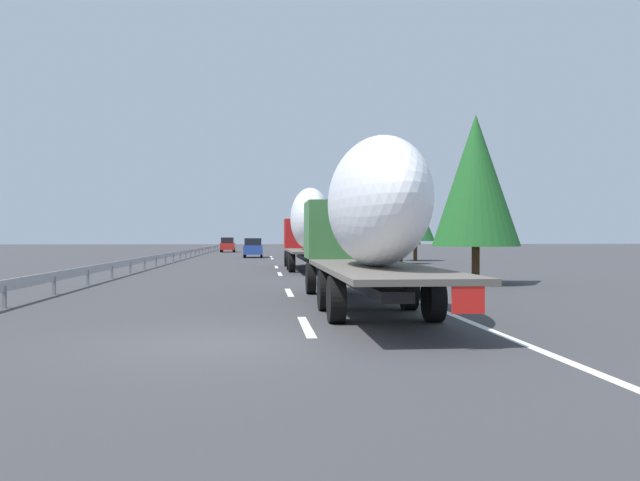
# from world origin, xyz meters

# --- Properties ---
(ground_plane) EXTENTS (260.00, 260.00, 0.00)m
(ground_plane) POSITION_xyz_m (40.00, 0.00, 0.00)
(ground_plane) COLOR #38383A
(lane_stripe_0) EXTENTS (3.20, 0.20, 0.01)m
(lane_stripe_0) POSITION_xyz_m (2.00, -1.80, 0.00)
(lane_stripe_0) COLOR white
(lane_stripe_0) RESTS_ON ground_plane
(lane_stripe_1) EXTENTS (3.20, 0.20, 0.01)m
(lane_stripe_1) POSITION_xyz_m (10.38, -1.80, 0.00)
(lane_stripe_1) COLOR white
(lane_stripe_1) RESTS_ON ground_plane
(lane_stripe_2) EXTENTS (3.20, 0.20, 0.01)m
(lane_stripe_2) POSITION_xyz_m (21.48, -1.80, 0.00)
(lane_stripe_2) COLOR white
(lane_stripe_2) RESTS_ON ground_plane
(lane_stripe_3) EXTENTS (3.20, 0.20, 0.01)m
(lane_stripe_3) POSITION_xyz_m (29.20, -1.80, 0.00)
(lane_stripe_3) COLOR white
(lane_stripe_3) RESTS_ON ground_plane
(lane_stripe_4) EXTENTS (3.20, 0.20, 0.01)m
(lane_stripe_4) POSITION_xyz_m (45.48, -1.80, 0.00)
(lane_stripe_4) COLOR white
(lane_stripe_4) RESTS_ON ground_plane
(lane_stripe_5) EXTENTS (3.20, 0.20, 0.01)m
(lane_stripe_5) POSITION_xyz_m (51.27, -1.80, 0.00)
(lane_stripe_5) COLOR white
(lane_stripe_5) RESTS_ON ground_plane
(edge_line_right) EXTENTS (110.00, 0.20, 0.01)m
(edge_line_right) POSITION_xyz_m (45.00, -5.50, 0.00)
(edge_line_right) COLOR white
(edge_line_right) RESTS_ON ground_plane
(truck_lead) EXTENTS (13.27, 2.55, 4.71)m
(truck_lead) POSITION_xyz_m (25.66, -3.60, 2.61)
(truck_lead) COLOR #B21919
(truck_lead) RESTS_ON ground_plane
(truck_trailing) EXTENTS (13.48, 2.55, 4.28)m
(truck_trailing) POSITION_xyz_m (4.93, -3.60, 2.44)
(truck_trailing) COLOR #387038
(truck_trailing) RESTS_ON ground_plane
(car_red_compact) EXTENTS (4.32, 1.80, 1.90)m
(car_red_compact) POSITION_xyz_m (71.51, 3.51, 0.95)
(car_red_compact) COLOR red
(car_red_compact) RESTS_ON ground_plane
(car_blue_sedan) EXTENTS (4.08, 1.78, 1.83)m
(car_blue_sedan) POSITION_xyz_m (48.89, -0.06, 0.92)
(car_blue_sedan) COLOR #28479E
(car_blue_sedan) RESTS_ON ground_plane
(road_sign) EXTENTS (0.10, 0.90, 3.12)m
(road_sign) POSITION_xyz_m (48.24, -6.70, 2.16)
(road_sign) COLOR gray
(road_sign) RESTS_ON ground_plane
(tree_0) EXTENTS (2.98, 2.98, 5.40)m
(tree_0) POSITION_xyz_m (33.38, -10.77, 3.38)
(tree_0) COLOR #472D19
(tree_0) RESTS_ON ground_plane
(tree_1) EXTENTS (3.27, 3.27, 5.63)m
(tree_1) POSITION_xyz_m (41.88, -10.32, 3.43)
(tree_1) COLOR #472D19
(tree_1) RESTS_ON ground_plane
(tree_2) EXTENTS (3.18, 3.18, 5.58)m
(tree_2) POSITION_xyz_m (39.38, -13.35, 3.58)
(tree_2) COLOR #472D19
(tree_2) RESTS_ON ground_plane
(tree_3) EXTENTS (3.54, 3.54, 6.92)m
(tree_3) POSITION_xyz_m (13.69, -9.54, 4.22)
(tree_3) COLOR #472D19
(tree_3) RESTS_ON ground_plane
(guardrail_median) EXTENTS (94.00, 0.10, 0.76)m
(guardrail_median) POSITION_xyz_m (43.00, 6.00, 0.58)
(guardrail_median) COLOR #9EA0A5
(guardrail_median) RESTS_ON ground_plane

